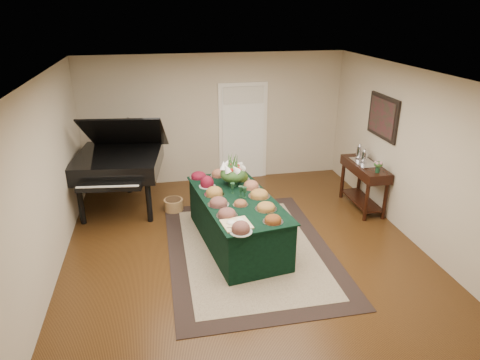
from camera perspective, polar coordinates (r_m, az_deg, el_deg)
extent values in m
plane|color=black|center=(6.88, 0.50, -9.05)|extent=(6.00, 6.00, 0.00)
cube|color=black|center=(6.84, 1.27, -9.26)|extent=(2.51, 3.52, 0.01)
cube|color=#C1B191|center=(6.83, 1.27, -9.21)|extent=(2.01, 3.01, 0.01)
cube|color=white|center=(9.27, 0.39, 6.47)|extent=(1.05, 0.04, 2.10)
cube|color=white|center=(9.26, 0.42, 6.14)|extent=(0.90, 0.06, 2.00)
cube|color=black|center=(6.84, -0.41, -5.49)|extent=(1.31, 2.31, 0.78)
cube|color=black|center=(6.66, -0.42, -2.47)|extent=(1.38, 2.38, 0.02)
cylinder|color=silver|center=(7.01, 1.48, -1.04)|extent=(0.30, 0.30, 0.01)
ellipsoid|color=#AA6444|center=(6.99, 1.48, -0.65)|extent=(0.25, 0.25, 0.09)
cylinder|color=silver|center=(6.31, 3.48, -3.86)|extent=(0.33, 0.33, 0.01)
ellipsoid|color=#A4702F|center=(6.29, 3.49, -3.52)|extent=(0.27, 0.27, 0.07)
cylinder|color=silver|center=(7.34, 0.13, 0.07)|extent=(0.30, 0.30, 0.01)
ellipsoid|color=#3B5014|center=(7.31, 0.13, 0.48)|extent=(0.25, 0.25, 0.10)
cylinder|color=silver|center=(6.42, 0.07, -3.32)|extent=(0.23, 0.23, 0.01)
ellipsoid|color=brown|center=(6.41, 0.07, -3.05)|extent=(0.19, 0.19, 0.06)
cylinder|color=silver|center=(7.46, -5.55, 0.35)|extent=(0.31, 0.31, 0.01)
ellipsoid|color=maroon|center=(7.44, -5.56, 0.65)|extent=(0.26, 0.26, 0.07)
cylinder|color=silver|center=(6.11, -1.76, -4.76)|extent=(0.31, 0.31, 0.01)
ellipsoid|color=brown|center=(6.09, -1.76, -4.38)|extent=(0.25, 0.25, 0.08)
cylinder|color=silver|center=(6.71, 2.57, -2.17)|extent=(0.35, 0.35, 0.01)
ellipsoid|color=#A4702F|center=(6.69, 2.58, -1.81)|extent=(0.28, 0.28, 0.08)
cylinder|color=silver|center=(5.96, 4.42, -5.55)|extent=(0.29, 0.29, 0.01)
ellipsoid|color=brown|center=(5.94, 4.43, -5.20)|extent=(0.24, 0.24, 0.07)
cylinder|color=#B1BCB2|center=(7.09, -4.39, -0.83)|extent=(0.27, 0.27, 0.01)
ellipsoid|color=maroon|center=(7.06, -4.41, -0.30)|extent=(0.22, 0.22, 0.13)
cylinder|color=silver|center=(6.77, -3.45, -1.95)|extent=(0.32, 0.32, 0.01)
ellipsoid|color=#A4702F|center=(6.75, -3.46, -1.54)|extent=(0.26, 0.26, 0.09)
cylinder|color=silver|center=(7.65, -0.93, 1.04)|extent=(0.28, 0.28, 0.01)
ellipsoid|color=#C38B46|center=(7.63, -0.93, 1.39)|extent=(0.23, 0.23, 0.09)
cylinder|color=#B1BCB2|center=(5.69, 0.11, -6.90)|extent=(0.30, 0.30, 0.01)
ellipsoid|color=brown|center=(5.66, 0.11, -6.37)|extent=(0.25, 0.25, 0.11)
cylinder|color=silver|center=(6.44, -2.89, -3.27)|extent=(0.33, 0.33, 0.01)
ellipsoid|color=brown|center=(6.42, -2.89, -2.90)|extent=(0.27, 0.27, 0.08)
cylinder|color=silver|center=(7.51, -2.91, 0.58)|extent=(0.28, 0.28, 0.01)
ellipsoid|color=#AA6444|center=(7.49, -2.92, 0.92)|extent=(0.23, 0.23, 0.09)
cube|color=tan|center=(5.86, -0.47, -5.92)|extent=(0.43, 0.43, 0.02)
ellipsoid|color=#F5ECCE|center=(5.86, -1.16, -5.42)|extent=(0.14, 0.14, 0.08)
ellipsoid|color=#F5ECCE|center=(5.92, 0.07, -5.17)|extent=(0.12, 0.12, 0.07)
cube|color=yellow|center=(5.80, 0.26, -5.89)|extent=(0.11, 0.10, 0.05)
cylinder|color=#14341E|center=(7.09, -0.94, -0.08)|extent=(0.17, 0.17, 0.17)
ellipsoid|color=#2B5120|center=(7.04, -0.94, 0.82)|extent=(0.42, 0.42, 0.28)
cylinder|color=black|center=(7.94, -20.45, -3.03)|extent=(0.10, 0.10, 0.74)
cylinder|color=black|center=(7.69, -12.05, -2.89)|extent=(0.10, 0.10, 0.74)
cylinder|color=black|center=(8.99, -14.72, 0.64)|extent=(0.10, 0.10, 0.74)
cube|color=black|center=(8.17, -15.87, 2.32)|extent=(1.67, 1.77, 0.32)
cube|color=black|center=(7.39, -17.05, -0.88)|extent=(1.08, 0.35, 0.10)
cube|color=black|center=(8.13, -15.02, 6.09)|extent=(1.56, 1.32, 0.82)
cylinder|color=#A17240|center=(8.11, -8.84, -3.30)|extent=(0.36, 0.36, 0.22)
cylinder|color=black|center=(7.87, 16.50, -2.92)|extent=(0.07, 0.07, 0.70)
cylinder|color=black|center=(8.04, 18.78, -2.67)|extent=(0.07, 0.07, 0.70)
cylinder|color=black|center=(8.70, 13.49, -0.13)|extent=(0.07, 0.07, 0.70)
cylinder|color=black|center=(8.86, 15.62, 0.05)|extent=(0.07, 0.07, 0.70)
cube|color=black|center=(8.20, 16.35, 1.47)|extent=(0.45, 1.21, 0.18)
cube|color=black|center=(8.44, 15.89, -2.59)|extent=(0.38, 1.06, 0.03)
cube|color=silver|center=(8.22, 16.21, 2.28)|extent=(0.34, 0.58, 0.02)
cylinder|color=#14341E|center=(7.80, 17.88, 1.36)|extent=(0.08, 0.08, 0.11)
ellipsoid|color=#CF869C|center=(7.76, 17.97, 2.07)|extent=(0.17, 0.17, 0.11)
cube|color=black|center=(8.03, 18.54, 7.98)|extent=(0.04, 0.95, 0.75)
cube|color=#511525|center=(8.02, 18.38, 7.98)|extent=(0.01, 0.82, 0.62)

